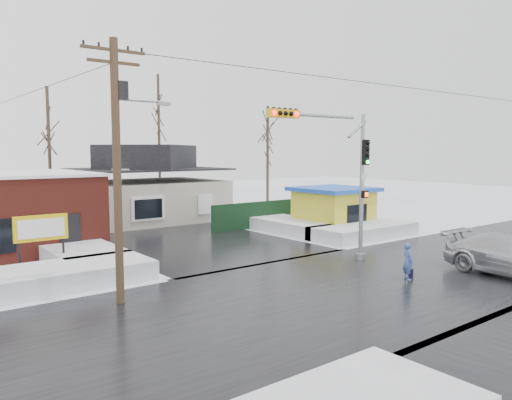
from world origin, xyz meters
TOP-DOWN VIEW (x-y plane):
  - ground at (0.00, 0.00)m, footprint 120.00×120.00m
  - road_ns at (0.00, 0.00)m, footprint 10.00×120.00m
  - road_ew at (0.00, 0.00)m, footprint 120.00×10.00m
  - snowbank_nw at (-9.00, 7.00)m, footprint 7.00×3.00m
  - snowbank_ne at (9.00, 7.00)m, footprint 7.00×3.00m
  - snowbank_nside_w at (-7.00, 12.00)m, footprint 3.00×8.00m
  - snowbank_nside_e at (7.00, 12.00)m, footprint 3.00×8.00m
  - traffic_signal at (2.43, 2.97)m, footprint 6.05×0.68m
  - utility_pole at (-7.93, 3.50)m, footprint 3.15×0.44m
  - marquee_sign at (-9.00, 9.49)m, footprint 2.20×0.21m
  - house at (2.00, 22.00)m, footprint 10.40×8.40m
  - kiosk at (9.50, 9.99)m, footprint 4.60×4.60m
  - fence at (6.50, 14.00)m, footprint 8.00×0.12m
  - tree_far_left at (-4.00, 26.00)m, footprint 3.00×3.00m
  - tree_far_mid at (6.00, 28.00)m, footprint 3.00×3.00m
  - tree_far_right at (12.00, 20.00)m, footprint 3.00×3.00m
  - pedestrian at (2.53, -0.74)m, footprint 0.56×0.66m
  - shopping_bag at (2.94, -0.62)m, footprint 0.30×0.19m

SIDE VIEW (x-z plane):
  - ground at x=0.00m, z-range 0.00..0.00m
  - road_ns at x=0.00m, z-range 0.00..0.02m
  - road_ew at x=0.00m, z-range 0.00..0.02m
  - shopping_bag at x=2.94m, z-range 0.00..0.35m
  - snowbank_nw at x=-9.00m, z-range 0.00..0.80m
  - snowbank_ne at x=9.00m, z-range 0.00..0.80m
  - snowbank_nside_w at x=-7.00m, z-range 0.00..0.80m
  - snowbank_nside_e at x=7.00m, z-range 0.00..0.80m
  - pedestrian at x=2.53m, z-range 0.00..1.53m
  - fence at x=6.50m, z-range 0.00..1.80m
  - kiosk at x=9.50m, z-range 0.03..2.90m
  - marquee_sign at x=-9.00m, z-range 0.65..3.20m
  - house at x=2.00m, z-range -0.26..5.50m
  - traffic_signal at x=2.43m, z-range 1.04..8.04m
  - utility_pole at x=-7.93m, z-range 0.61..9.61m
  - tree_far_right at x=12.00m, z-range 2.66..11.66m
  - tree_far_left at x=-4.00m, z-range 2.95..12.95m
  - tree_far_mid at x=6.00m, z-range 3.54..15.54m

